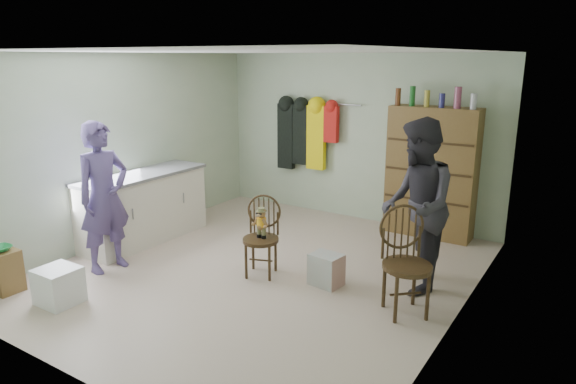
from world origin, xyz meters
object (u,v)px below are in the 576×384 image
Objects in this scene: chair_front at (262,230)px; chair_far at (405,257)px; dresser at (431,172)px; counter at (144,207)px.

chair_far is at bearing -19.61° from chair_front.
chair_front is 0.44× the size of dresser.
dresser is (1.19, 2.36, 0.38)m from chair_front.
chair_far reaches higher than counter.
dresser is at bearing 35.69° from counter.
chair_front is (2.01, -0.06, 0.06)m from counter.
chair_front is 0.86× the size of chair_far.
dresser reaches higher than counter.
counter is 2.01m from chair_front.
chair_front is at bearing 138.27° from chair_far.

